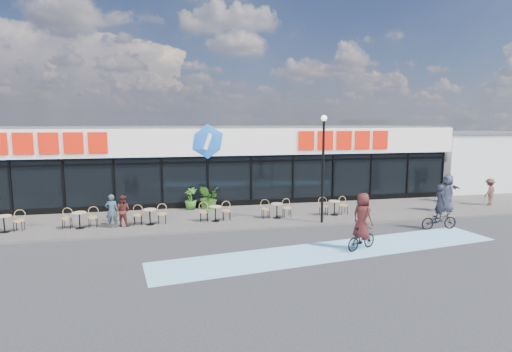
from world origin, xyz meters
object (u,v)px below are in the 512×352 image
at_px(potted_plant_left, 191,199).
at_px(pedestrian_a, 448,193).
at_px(pedestrian_b, 448,188).
at_px(cyclist_a, 362,225).
at_px(potted_plant_mid, 205,197).
at_px(pedestrian_c, 489,192).
at_px(patron_right, 123,211).
at_px(cyclist_b, 439,215).
at_px(lamp_post, 323,159).
at_px(potted_plant_right, 210,198).
at_px(patron_left, 112,211).

distance_m(potted_plant_left, pedestrian_a, 13.87).
height_order(pedestrian_b, cyclist_a, cyclist_a).
height_order(potted_plant_left, potted_plant_mid, potted_plant_mid).
xyz_separation_m(pedestrian_c, cyclist_a, (-10.85, -5.65, 0.09)).
height_order(patron_right, pedestrian_a, pedestrian_a).
xyz_separation_m(potted_plant_left, cyclist_b, (10.85, -6.22, -0.01)).
height_order(lamp_post, potted_plant_right, lamp_post).
relative_size(potted_plant_left, pedestrian_c, 0.76).
bearing_deg(cyclist_b, potted_plant_left, 150.16).
height_order(pedestrian_a, pedestrian_b, pedestrian_a).
bearing_deg(potted_plant_mid, pedestrian_a, -14.84).
distance_m(lamp_post, potted_plant_mid, 7.09).
relative_size(potted_plant_mid, potted_plant_right, 1.10).
bearing_deg(cyclist_a, potted_plant_mid, 122.54).
xyz_separation_m(potted_plant_left, cyclist_a, (6.02, -8.20, 0.28)).
bearing_deg(cyclist_b, patron_left, 168.07).
distance_m(pedestrian_c, cyclist_a, 12.23).
relative_size(pedestrian_b, pedestrian_c, 1.07).
height_order(potted_plant_left, potted_plant_right, potted_plant_left).
height_order(lamp_post, cyclist_a, lamp_post).
height_order(pedestrian_b, cyclist_b, cyclist_b).
bearing_deg(pedestrian_b, patron_right, 91.39).
height_order(potted_plant_left, patron_right, patron_right).
xyz_separation_m(patron_left, pedestrian_c, (20.55, 0.61, 0.01)).
xyz_separation_m(pedestrian_a, pedestrian_c, (3.41, 0.83, -0.21)).
height_order(lamp_post, patron_right, lamp_post).
bearing_deg(potted_plant_left, lamp_post, -35.55).
bearing_deg(patron_left, potted_plant_mid, -148.70).
xyz_separation_m(potted_plant_right, patron_left, (-4.77, -3.19, 0.19)).
relative_size(lamp_post, cyclist_b, 2.45).
distance_m(patron_left, pedestrian_a, 17.14).
xyz_separation_m(lamp_post, patron_right, (-9.20, 1.30, -2.30)).
distance_m(potted_plant_mid, potted_plant_right, 0.29).
bearing_deg(pedestrian_c, pedestrian_a, -11.32).
relative_size(lamp_post, potted_plant_mid, 4.00).
xyz_separation_m(lamp_post, potted_plant_mid, (-5.16, 4.24, -2.39)).
bearing_deg(pedestrian_b, lamp_post, 104.53).
distance_m(pedestrian_c, cyclist_b, 7.05).
height_order(potted_plant_left, pedestrian_b, pedestrian_b).
relative_size(potted_plant_left, patron_right, 0.83).
relative_size(potted_plant_mid, pedestrian_b, 0.76).
bearing_deg(patron_right, potted_plant_mid, -123.88).
relative_size(potted_plant_left, potted_plant_right, 1.03).
xyz_separation_m(potted_plant_left, patron_right, (-3.24, -2.96, 0.13)).
distance_m(pedestrian_b, cyclist_b, 6.80).
relative_size(pedestrian_c, cyclist_b, 0.75).
relative_size(pedestrian_c, cyclist_a, 0.71).
height_order(potted_plant_left, patron_left, patron_left).
xyz_separation_m(patron_left, cyclist_a, (9.71, -5.04, 0.10)).
bearing_deg(patron_left, patron_right, -160.68).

